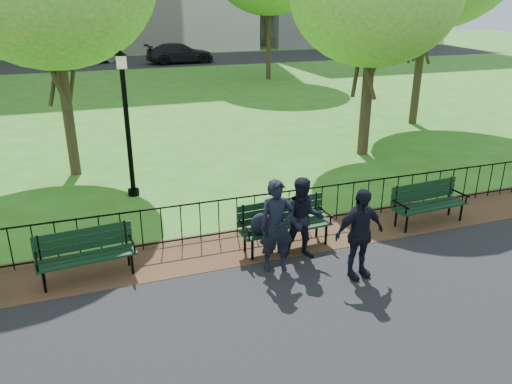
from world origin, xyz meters
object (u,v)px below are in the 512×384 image
object	(u,v)px
person_left	(277,226)
person_mid	(303,219)
sedan_dark	(180,53)
lamppost	(127,120)
person_right	(359,234)
park_bench_right_a	(427,199)
sedan_silver	(90,53)
park_bench_main	(275,221)
park_bench_left_a	(85,249)

from	to	relation	value
person_left	person_mid	bearing A→B (deg)	29.96
person_mid	sedan_dark	bearing A→B (deg)	99.33
lamppost	person_right	distance (m)	6.57
person_left	person_right	xyz separation A→B (m)	(1.30, -0.73, -0.03)
person_left	person_mid	xyz separation A→B (m)	(0.65, 0.24, -0.06)
park_bench_right_a	person_left	distance (m)	4.09
person_right	lamppost	bearing A→B (deg)	116.24
person_left	sedan_dark	size ratio (longest dim) A/B	0.34
lamppost	sedan_silver	world-z (taller)	lamppost
park_bench_right_a	park_bench_main	bearing A→B (deg)	177.64
sedan_dark	sedan_silver	bearing A→B (deg)	69.40
person_mid	sedan_dark	world-z (taller)	person_mid
park_bench_left_a	person_left	size ratio (longest dim) A/B	1.01
park_bench_main	park_bench_right_a	xyz separation A→B (m)	(3.73, 0.10, -0.08)
park_bench_right_a	person_right	xyz separation A→B (m)	(-2.69, -1.55, 0.29)
lamppost	sedan_silver	distance (m)	29.66
park_bench_main	sedan_silver	world-z (taller)	sedan_silver
park_bench_main	sedan_dark	xyz separation A→B (m)	(4.55, 31.60, 0.12)
person_left	park_bench_left_a	bearing A→B (deg)	174.54
person_left	person_right	size ratio (longest dim) A/B	1.03
park_bench_left_a	sedan_dark	bearing A→B (deg)	70.42
park_bench_left_a	person_left	xyz separation A→B (m)	(3.35, -0.91, 0.33)
park_bench_main	sedan_dark	size ratio (longest dim) A/B	0.37
person_mid	sedan_dark	size ratio (longest dim) A/B	0.31
park_bench_left_a	park_bench_right_a	world-z (taller)	park_bench_right_a
person_left	lamppost	bearing A→B (deg)	123.22
person_left	person_mid	world-z (taller)	person_left
person_mid	sedan_silver	xyz separation A→B (m)	(-2.49, 34.19, -0.05)
park_bench_main	park_bench_left_a	size ratio (longest dim) A/B	1.09
person_right	sedan_silver	distance (m)	35.30
park_bench_right_a	person_mid	distance (m)	3.40
lamppost	person_mid	bearing A→B (deg)	-59.10
park_bench_main	person_left	size ratio (longest dim) A/B	1.10
park_bench_left_a	person_mid	size ratio (longest dim) A/B	1.08
person_mid	person_right	distance (m)	1.17
park_bench_right_a	person_left	world-z (taller)	person_left
lamppost	person_left	distance (m)	5.34
person_mid	park_bench_left_a	bearing A→B (deg)	-172.87
park_bench_right_a	person_right	distance (m)	3.12
person_left	park_bench_right_a	bearing A→B (deg)	21.38
park_bench_main	person_mid	bearing A→B (deg)	-55.01
park_bench_main	sedan_dark	bearing A→B (deg)	77.73
park_bench_right_a	sedan_silver	distance (m)	34.11
person_right	sedan_dark	world-z (taller)	person_right
person_left	sedan_silver	xyz separation A→B (m)	(-1.84, 34.42, -0.10)
sedan_dark	park_bench_main	bearing A→B (deg)	168.79
park_bench_right_a	sedan_dark	bearing A→B (deg)	84.56
park_bench_main	person_left	distance (m)	0.80
person_right	park_bench_main	bearing A→B (deg)	120.43
park_bench_main	sedan_silver	size ratio (longest dim) A/B	0.41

